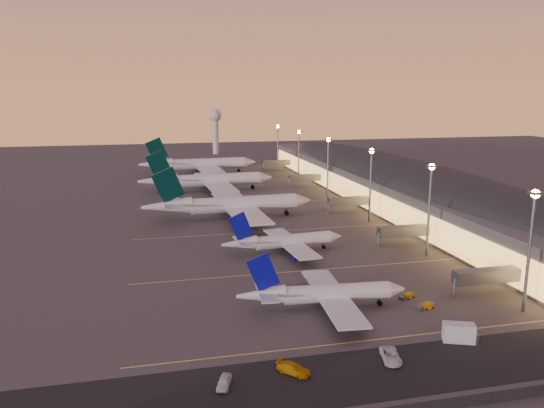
{
  "coord_description": "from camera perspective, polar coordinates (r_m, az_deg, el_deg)",
  "views": [
    {
      "loc": [
        -38.78,
        -128.83,
        44.95
      ],
      "look_at": [
        2.0,
        45.0,
        7.0
      ],
      "focal_mm": 35.0,
      "sensor_mm": 36.0,
      "label": 1
    }
  ],
  "objects": [
    {
      "name": "airliner_wide_far",
      "position": [
        298.34,
        -7.87,
        4.26
      ],
      "size": [
        65.15,
        59.32,
        20.86
      ],
      "rotation": [
        0.0,
        0.0,
        0.05
      ],
      "color": "silver",
      "rests_on": "ground"
    },
    {
      "name": "airliner_wide_mid",
      "position": [
        244.81,
        -6.97,
        2.54
      ],
      "size": [
        61.99,
        56.51,
        19.84
      ],
      "rotation": [
        0.0,
        0.0,
        0.06
      ],
      "color": "silver",
      "rests_on": "ground"
    },
    {
      "name": "light_masts",
      "position": [
        209.55,
        7.85,
        4.38
      ],
      "size": [
        2.2,
        217.2,
        25.9
      ],
      "color": "slate",
      "rests_on": "ground"
    },
    {
      "name": "service_van_a",
      "position": [
        87.07,
        -5.18,
        -18.53
      ],
      "size": [
        3.3,
        5.04,
        1.59
      ],
      "primitive_type": "imported",
      "rotation": [
        0.0,
        0.0,
        -0.33
      ],
      "color": "silver",
      "rests_on": "ground"
    },
    {
      "name": "airliner_wide_near",
      "position": [
        190.7,
        -4.58,
        -0.1
      ],
      "size": [
        61.73,
        56.2,
        19.77
      ],
      "rotation": [
        0.0,
        0.0,
        0.04
      ],
      "color": "silver",
      "rests_on": "ground"
    },
    {
      "name": "service_van_b",
      "position": [
        90.22,
        2.34,
        -17.28
      ],
      "size": [
        5.68,
        5.83,
        1.68
      ],
      "primitive_type": "imported",
      "rotation": [
        0.0,
        0.0,
        0.75
      ],
      "color": "#C58205",
      "rests_on": "ground"
    },
    {
      "name": "service_lane",
      "position": [
        93.96,
        13.59,
        -16.94
      ],
      "size": [
        260.0,
        16.0,
        0.01
      ],
      "color": "black",
      "rests_on": "ground"
    },
    {
      "name": "terminal_building",
      "position": [
        227.93,
        13.2,
        2.55
      ],
      "size": [
        56.35,
        255.0,
        17.46
      ],
      "color": "#504F54",
      "rests_on": "ground"
    },
    {
      "name": "baggage_tug_b",
      "position": [
        122.91,
        14.31,
        -9.6
      ],
      "size": [
        3.84,
        2.57,
        1.07
      ],
      "rotation": [
        0.0,
        0.0,
        0.35
      ],
      "color": "#C58205",
      "rests_on": "ground"
    },
    {
      "name": "lane_markings",
      "position": [
        178.96,
        -0.26,
        -2.54
      ],
      "size": [
        90.0,
        180.36,
        0.0
      ],
      "color": "#D8C659",
      "rests_on": "ground"
    },
    {
      "name": "airliner_narrow_south",
      "position": [
        113.21,
        5.48,
        -9.61
      ],
      "size": [
        36.39,
        32.59,
        13.0
      ],
      "rotation": [
        0.0,
        0.0,
        -0.08
      ],
      "color": "silver",
      "rests_on": "ground"
    },
    {
      "name": "ground",
      "position": [
        141.85,
        3.39,
        -6.5
      ],
      "size": [
        700.0,
        700.0,
        0.0
      ],
      "primitive_type": "plane",
      "color": "#44423F"
    },
    {
      "name": "catering_truck_a",
      "position": [
        105.58,
        19.63,
        -12.97
      ],
      "size": [
        6.63,
        4.5,
        3.48
      ],
      "rotation": [
        0.0,
        0.0,
        -0.38
      ],
      "color": "silver",
      "rests_on": "ground"
    },
    {
      "name": "baggage_tug_a",
      "position": [
        118.48,
        16.15,
        -10.52
      ],
      "size": [
        4.11,
        2.56,
        1.15
      ],
      "rotation": [
        0.0,
        0.0,
        0.29
      ],
      "color": "#C58205",
      "rests_on": "ground"
    },
    {
      "name": "airliner_narrow_north",
      "position": [
        150.63,
        1.25,
        -4.05
      ],
      "size": [
        35.94,
        32.21,
        12.83
      ],
      "rotation": [
        0.0,
        0.0,
        0.08
      ],
      "color": "silver",
      "rests_on": "ground"
    },
    {
      "name": "service_van_c",
      "position": [
        96.03,
        12.65,
        -15.64
      ],
      "size": [
        4.21,
        6.76,
        1.74
      ],
      "primitive_type": "imported",
      "rotation": [
        0.0,
        0.0,
        -0.22
      ],
      "color": "silver",
      "rests_on": "ground"
    },
    {
      "name": "fence",
      "position": [
        84.47,
        17.49,
        -19.96
      ],
      "size": [
        124.0,
        0.12,
        2.0
      ],
      "color": "#2D2D30",
      "rests_on": "ground"
    },
    {
      "name": "radar_tower",
      "position": [
        392.55,
        -6.11,
        8.56
      ],
      "size": [
        9.0,
        9.0,
        32.5
      ],
      "color": "silver",
      "rests_on": "ground"
    }
  ]
}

